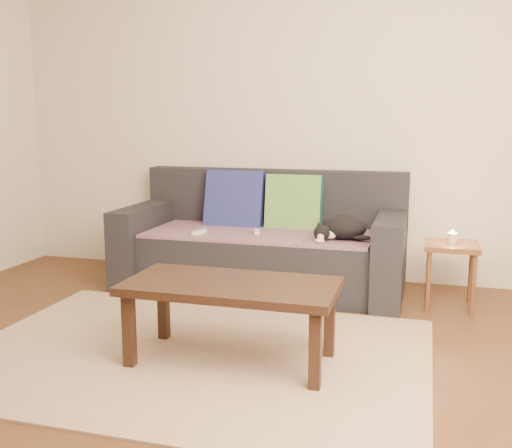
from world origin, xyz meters
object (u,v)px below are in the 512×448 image
object	(u,v)px
sofa	(263,247)
wii_remote_a	(199,232)
side_table	(451,255)
cat	(342,228)
coffee_table	(231,292)
wii_remote_b	(257,232)

from	to	relation	value
sofa	wii_remote_a	distance (m)	0.52
sofa	side_table	bearing A→B (deg)	-5.91
cat	coffee_table	bearing A→B (deg)	-113.32
cat	coffee_table	world-z (taller)	cat
sofa	wii_remote_a	bearing A→B (deg)	-143.75
sofa	side_table	distance (m)	1.37
sofa	wii_remote_b	bearing A→B (deg)	-91.46
sofa	side_table	world-z (taller)	sofa
cat	side_table	distance (m)	0.76
cat	wii_remote_b	world-z (taller)	cat
sofa	coffee_table	world-z (taller)	sofa
sofa	cat	bearing A→B (deg)	-18.05
wii_remote_a	wii_remote_b	xyz separation A→B (m)	(0.40, 0.13, 0.00)
coffee_table	side_table	bearing A→B (deg)	49.51
sofa	wii_remote_b	size ratio (longest dim) A/B	14.00
sofa	coffee_table	distance (m)	1.48
cat	wii_remote_a	xyz separation A→B (m)	(-1.02, -0.09, -0.07)
wii_remote_a	wii_remote_b	bearing A→B (deg)	-61.53
cat	sofa	bearing A→B (deg)	155.89
sofa	cat	xyz separation A→B (m)	(0.62, -0.20, 0.21)
sofa	wii_remote_b	distance (m)	0.22
cat	side_table	xyz separation A→B (m)	(0.74, 0.06, -0.16)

